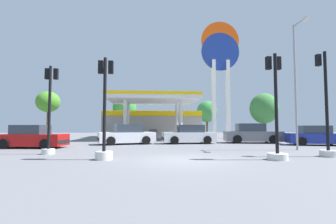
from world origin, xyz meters
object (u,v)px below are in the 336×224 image
car_3 (252,134)px  traffic_signal_3 (276,124)px  tree_0 (48,102)px  tree_1 (125,108)px  car_1 (127,135)px  traffic_signal_2 (327,126)px  tree_2 (207,112)px  car_2 (32,137)px  car_0 (189,135)px  traffic_signal_0 (104,125)px  station_pole_sign (220,62)px  traffic_signal_1 (50,117)px  tree_3 (264,108)px  car_4 (316,136)px  corner_streetlamp (297,74)px

car_3 → traffic_signal_3: bearing=-107.9°
tree_0 → tree_1: tree_0 is taller
car_1 → car_3: (10.51, 0.58, 0.04)m
traffic_signal_2 → tree_2: bearing=90.3°
traffic_signal_3 → tree_1: (-8.96, 24.79, 2.47)m
car_3 → car_2: bearing=-167.9°
car_0 → traffic_signal_2: traffic_signal_2 is taller
car_0 → tree_0: size_ratio=0.69×
traffic_signal_3 → car_0: bearing=102.3°
traffic_signal_3 → traffic_signal_0: bearing=175.2°
traffic_signal_3 → tree_0: (-19.86, 25.70, 3.37)m
station_pole_sign → traffic_signal_1: station_pole_sign is taller
car_0 → traffic_signal_1: bearing=-140.2°
traffic_signal_2 → tree_3: size_ratio=0.80×
traffic_signal_0 → tree_1: 24.36m
traffic_signal_1 → tree_0: (-9.26, 22.74, 2.96)m
traffic_signal_2 → tree_3: 25.51m
car_2 → traffic_signal_1: size_ratio=0.96×
traffic_signal_2 → traffic_signal_0: bearing=-178.8°
traffic_signal_2 → tree_3: (8.57, 23.89, 2.61)m
tree_0 → tree_3: 31.36m
car_2 → tree_1: size_ratio=0.79×
traffic_signal_0 → car_4: bearing=25.3°
car_0 → car_4: size_ratio=0.99×
tree_0 → car_1: bearing=-51.8°
tree_1 → tree_2: bearing=-2.3°
traffic_signal_2 → traffic_signal_1: bearing=171.1°
car_1 → traffic_signal_3: bearing=-53.1°
car_1 → car_2: 6.60m
traffic_signal_0 → traffic_signal_2: size_ratio=0.88×
car_0 → traffic_signal_2: (5.08, -9.14, 0.75)m
traffic_signal_0 → tree_3: size_ratio=0.70×
tree_1 → car_1: bearing=-83.4°
car_4 → tree_2: size_ratio=0.88×
station_pole_sign → car_4: bearing=-68.4°
car_0 → tree_0: tree_0 is taller
car_2 → car_3: 16.79m
traffic_signal_0 → traffic_signal_2: (10.28, 0.22, -0.04)m
traffic_signal_1 → station_pole_sign: bearing=47.9°
station_pole_sign → tree_3: size_ratio=2.21×
traffic_signal_1 → traffic_signal_3: 11.01m
car_2 → traffic_signal_2: size_ratio=0.87×
traffic_signal_1 → traffic_signal_2: (13.51, -2.13, -0.48)m
tree_3 → corner_streetlamp: bearing=-111.1°
car_3 → traffic_signal_3: (-3.30, -10.19, 0.76)m
traffic_signal_2 → tree_0: (-22.77, 24.87, 3.44)m
tree_3 → car_0: bearing=-132.8°
car_0 → traffic_signal_3: traffic_signal_3 is taller
traffic_signal_2 → tree_1: (-11.88, 23.96, 2.55)m
car_0 → car_2: car_0 is taller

